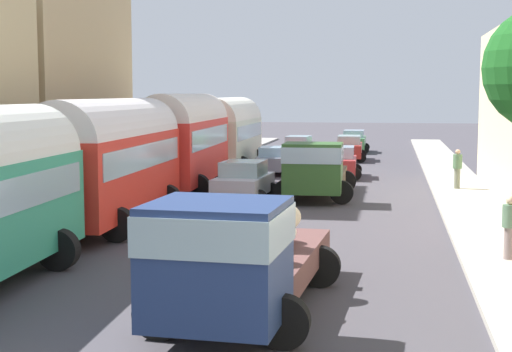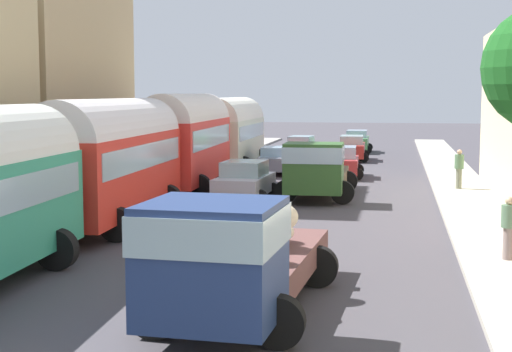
% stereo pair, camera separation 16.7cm
% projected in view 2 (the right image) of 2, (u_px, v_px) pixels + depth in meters
% --- Properties ---
extents(ground_plane, '(154.00, 154.00, 0.00)m').
position_uv_depth(ground_plane, '(298.00, 186.00, 35.16)').
color(ground_plane, '#423F45').
extents(sidewalk_left, '(2.50, 70.00, 0.14)m').
position_uv_depth(sidewalk_left, '(148.00, 181.00, 36.46)').
color(sidewalk_left, gray).
rests_on(sidewalk_left, ground).
extents(sidewalk_right, '(2.50, 70.00, 0.14)m').
position_uv_depth(sidewalk_right, '(461.00, 188.00, 33.85)').
color(sidewalk_right, '#A49E92').
rests_on(sidewalk_right, ground).
extents(building_left_2, '(4.94, 9.80, 14.33)m').
position_uv_depth(building_left_2, '(47.00, 25.00, 33.42)').
color(building_left_2, tan).
rests_on(building_left_2, ground).
extents(parked_bus_1, '(3.39, 8.91, 4.07)m').
position_uv_depth(parked_bus_1, '(111.00, 155.00, 24.50)').
color(parked_bus_1, red).
rests_on(parked_bus_1, ground).
extents(parked_bus_2, '(3.42, 8.60, 4.22)m').
position_uv_depth(parked_bus_2, '(187.00, 137.00, 33.29)').
color(parked_bus_2, red).
rests_on(parked_bus_2, ground).
extents(parked_bus_3, '(3.35, 8.11, 4.01)m').
position_uv_depth(parked_bus_3, '(231.00, 130.00, 42.11)').
color(parked_bus_3, beige).
rests_on(parked_bus_3, ground).
extents(cargo_truck_0, '(3.31, 7.15, 2.46)m').
position_uv_depth(cargo_truck_0, '(234.00, 255.00, 14.02)').
color(cargo_truck_0, navy).
rests_on(cargo_truck_0, ground).
extents(cargo_truck_1, '(3.17, 6.44, 2.35)m').
position_uv_depth(cargo_truck_1, '(317.00, 169.00, 30.56)').
color(cargo_truck_1, '#2D5524').
rests_on(cargo_truck_1, ground).
extents(car_0, '(2.47, 3.82, 1.58)m').
position_uv_depth(car_0, '(340.00, 162.00, 38.53)').
color(car_0, '#AC2D2D').
rests_on(car_0, ground).
extents(car_1, '(2.25, 4.32, 1.59)m').
position_uv_depth(car_1, '(352.00, 148.00, 48.26)').
color(car_1, '#AB251E').
rests_on(car_1, ground).
extents(car_2, '(2.24, 4.22, 1.61)m').
position_uv_depth(car_2, '(357.00, 141.00, 54.93)').
color(car_2, '#4C914F').
rests_on(car_2, ground).
extents(car_3, '(2.48, 3.80, 1.57)m').
position_uv_depth(car_3, '(244.00, 181.00, 30.29)').
color(car_3, silver).
rests_on(car_3, ground).
extents(car_4, '(2.54, 3.82, 1.43)m').
position_uv_depth(car_4, '(277.00, 160.00, 40.30)').
color(car_4, slate).
rests_on(car_4, ground).
extents(car_5, '(2.30, 3.88, 1.59)m').
position_uv_depth(car_5, '(301.00, 149.00, 47.65)').
color(car_5, red).
rests_on(car_5, ground).
extents(pedestrian_0, '(0.49, 0.49, 1.71)m').
position_uv_depth(pedestrian_0, '(508.00, 226.00, 18.83)').
color(pedestrian_0, slate).
rests_on(pedestrian_0, ground).
extents(pedestrian_1, '(0.50, 0.50, 1.84)m').
position_uv_depth(pedestrian_1, '(459.00, 168.00, 32.89)').
color(pedestrian_1, '#6D715B').
rests_on(pedestrian_1, ground).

